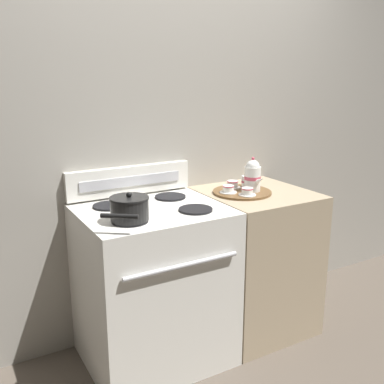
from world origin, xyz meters
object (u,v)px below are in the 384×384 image
stove (154,285)px  teacup_right (232,184)px  teacup_front (228,189)px  teapot (253,176)px  saucepan (129,208)px  teacup_left (247,192)px  serving_tray (242,192)px  creamer_jug (246,181)px

stove → teacup_right: (0.61, 0.12, 0.49)m
stove → teacup_front: 0.71m
teacup_front → teapot: bearing=-14.1°
saucepan → teacup_left: (0.77, 0.07, -0.03)m
saucepan → serving_tray: saucepan is taller
teacup_right → teacup_front: size_ratio=1.00×
teapot → teacup_front: teapot is taller
saucepan → teapot: (0.86, 0.14, 0.04)m
saucepan → creamer_jug: bearing=15.2°
stove → teacup_left: teacup_left is taller
stove → serving_tray: 0.77m
stove → creamer_jug: creamer_jug is taller
serving_tray → creamer_jug: (0.08, 0.07, 0.04)m
saucepan → teacup_right: bearing=18.4°
serving_tray → teacup_left: 0.11m
stove → teacup_front: bearing=3.3°
teapot → serving_tray: bearing=151.3°
teapot → teacup_front: 0.17m
serving_tray → teacup_right: (-0.01, 0.10, 0.03)m
teacup_left → creamer_jug: creamer_jug is taller
teacup_left → teacup_front: bearing=120.6°
saucepan → teacup_right: 0.85m
serving_tray → teacup_right: bearing=93.5°
serving_tray → stove: bearing=-178.0°
saucepan → creamer_jug: size_ratio=4.25×
teacup_front → teacup_left: bearing=-59.4°
teacup_right → teacup_left: bearing=-98.5°
teacup_left → stove: bearing=172.5°
saucepan → creamer_jug: (0.89, 0.24, -0.02)m
teapot → teacup_right: bearing=115.6°
stove → creamer_jug: bearing=7.4°
saucepan → teacup_left: 0.78m
stove → teacup_right: teacup_right is taller
saucepan → teacup_right: size_ratio=2.91×
saucepan → creamer_jug: 0.92m
teacup_right → teapot: bearing=-64.4°
teacup_front → stove: bearing=-176.7°
saucepan → teacup_left: saucepan is taller
teacup_left → teacup_right: size_ratio=1.00×
teacup_left → serving_tray: bearing=70.6°
teapot → stove: bearing=179.3°
stove → teapot: bearing=-0.7°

